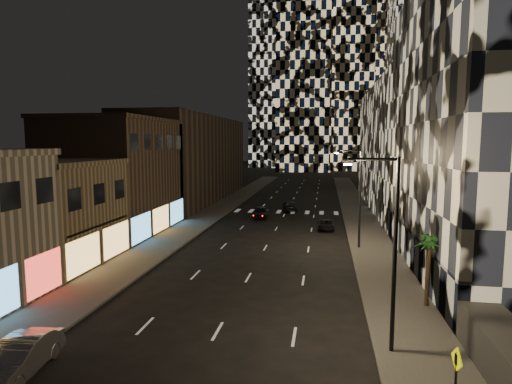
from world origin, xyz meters
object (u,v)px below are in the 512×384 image
(car_silver_parked, at_px, (19,358))
(ped_sign, at_px, (456,371))
(car_dark_oncoming, at_px, (290,206))
(car_dark_midlane, at_px, (261,212))
(palm_tree, at_px, (429,248))
(streetlight_far, at_px, (358,191))
(car_dark_rightlane, at_px, (326,225))
(streetlight_near, at_px, (390,241))

(car_silver_parked, distance_m, ped_sign, 17.26)
(car_dark_oncoming, bearing_deg, ped_sign, 94.93)
(car_dark_midlane, height_order, palm_tree, palm_tree)
(palm_tree, bearing_deg, car_silver_parked, -150.55)
(streetlight_far, distance_m, car_dark_midlane, 18.81)
(car_dark_oncoming, xyz_separation_m, car_dark_rightlane, (5.14, -12.75, -0.16))
(streetlight_near, bearing_deg, car_dark_midlane, 107.92)
(car_dark_oncoming, relative_size, palm_tree, 1.13)
(car_silver_parked, xyz_separation_m, car_dark_rightlane, (12.84, 32.72, -0.22))
(streetlight_near, relative_size, palm_tree, 2.11)
(car_silver_parked, xyz_separation_m, ped_sign, (17.22, -0.34, 1.17))
(streetlight_near, bearing_deg, streetlight_far, 90.00)
(car_silver_parked, xyz_separation_m, car_dark_midlane, (4.42, 38.89, -0.00))
(ped_sign, relative_size, palm_tree, 0.62)
(car_silver_parked, distance_m, car_dark_rightlane, 35.15)
(car_dark_rightlane, bearing_deg, car_dark_oncoming, 112.18)
(car_silver_parked, relative_size, ped_sign, 1.77)
(car_dark_oncoming, distance_m, palm_tree, 36.73)
(car_dark_midlane, relative_size, palm_tree, 1.05)
(car_dark_midlane, xyz_separation_m, palm_tree, (14.28, -28.33, 2.90))
(streetlight_far, bearing_deg, car_dark_midlane, 127.63)
(car_dark_midlane, distance_m, ped_sign, 41.28)
(car_dark_rightlane, height_order, palm_tree, palm_tree)
(streetlight_far, relative_size, car_dark_oncoming, 1.87)
(car_dark_oncoming, height_order, ped_sign, ped_sign)
(car_silver_parked, bearing_deg, palm_tree, 23.16)
(ped_sign, bearing_deg, car_dark_rightlane, 91.93)
(car_dark_rightlane, bearing_deg, car_silver_parked, -111.18)
(palm_tree, bearing_deg, car_dark_midlane, 116.75)
(streetlight_near, distance_m, car_silver_parked, 16.82)
(car_dark_midlane, height_order, ped_sign, ped_sign)
(streetlight_far, relative_size, car_dark_rightlane, 2.31)
(car_dark_midlane, xyz_separation_m, car_dark_oncoming, (3.28, 6.59, -0.06))
(car_silver_parked, height_order, car_dark_midlane, car_silver_parked)
(palm_tree, bearing_deg, streetlight_near, -117.23)
(streetlight_far, xyz_separation_m, palm_tree, (3.15, -13.89, -1.69))
(palm_tree, bearing_deg, ped_sign, -97.75)
(streetlight_far, relative_size, palm_tree, 2.11)
(car_dark_oncoming, bearing_deg, streetlight_near, 94.03)
(car_dark_midlane, relative_size, car_dark_rightlane, 1.15)
(streetlight_far, height_order, palm_tree, streetlight_far)
(ped_sign, distance_m, palm_tree, 11.14)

